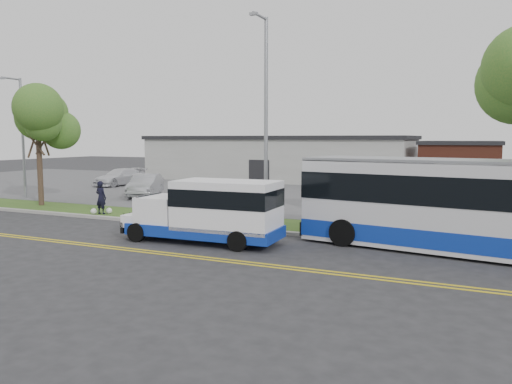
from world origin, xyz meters
The scene contains 18 objects.
ground centered at (0.00, 0.00, 0.00)m, with size 140.00×140.00×0.00m, color #28282B.
lane_line_north centered at (0.00, -3.85, 0.01)m, with size 70.00×0.12×0.01m, color gold.
lane_line_south centered at (0.00, -4.15, 0.01)m, with size 70.00×0.12×0.01m, color gold.
curb centered at (0.00, 1.10, 0.07)m, with size 80.00×0.30×0.15m, color #9E9B93.
verge centered at (0.00, 2.90, 0.05)m, with size 80.00×3.30×0.10m, color #284C19.
parking_lot centered at (0.00, 17.00, 0.05)m, with size 80.00×25.00×0.10m, color #4C4C4F.
commercial_building centered at (-6.00, 27.00, 2.18)m, with size 25.40×10.40×4.35m.
brick_wing centered at (10.50, 26.00, 1.96)m, with size 6.30×7.30×3.90m.
tree_west centered at (-12.00, 3.20, 5.12)m, with size 4.40×4.40×6.91m.
streetlight_near centered at (3.00, 2.73, 5.23)m, with size 0.35×1.53×9.50m.
streetlight_far centered at (-16.00, 5.42, 4.48)m, with size 0.35×1.53×8.00m.
shuttle_bus centered at (2.63, -1.65, 1.33)m, with size 6.59×2.42×2.49m.
transit_bus centered at (11.89, 0.60, 1.71)m, with size 12.43×4.49×3.37m.
pedestrian centered at (-6.18, 1.90, 0.98)m, with size 0.65×0.42×1.77m, color black.
parked_car_a centered at (-8.97, 9.42, 0.88)m, with size 1.64×4.72×1.55m, color #A7A8AE.
parked_car_b centered at (-16.02, 15.22, 0.82)m, with size 2.01×4.93×1.43m, color white.
grocery_bag_left centered at (-6.48, 1.65, 0.26)m, with size 0.32×0.32×0.32m, color white.
grocery_bag_right centered at (-5.88, 2.15, 0.26)m, with size 0.32×0.32×0.32m, color white.
Camera 1 is at (12.29, -18.61, 4.14)m, focal length 35.00 mm.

